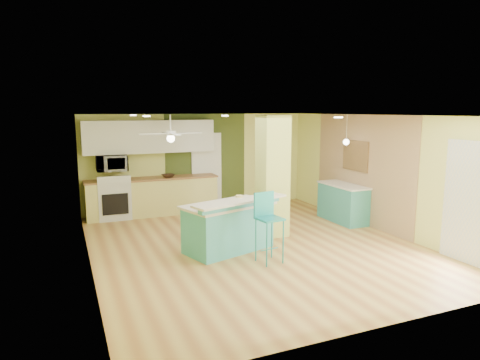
% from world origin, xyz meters
% --- Properties ---
extents(floor, '(6.00, 7.00, 0.01)m').
position_xyz_m(floor, '(0.00, 0.00, -0.01)').
color(floor, '#A56C39').
rests_on(floor, ground).
extents(ceiling, '(6.00, 7.00, 0.01)m').
position_xyz_m(ceiling, '(0.00, 0.00, 2.50)').
color(ceiling, white).
rests_on(ceiling, wall_back).
extents(wall_back, '(6.00, 0.01, 2.50)m').
position_xyz_m(wall_back, '(0.00, 3.50, 1.25)').
color(wall_back, '#E4E97D').
rests_on(wall_back, floor).
extents(wall_front, '(6.00, 0.01, 2.50)m').
position_xyz_m(wall_front, '(0.00, -3.50, 1.25)').
color(wall_front, '#E4E97D').
rests_on(wall_front, floor).
extents(wall_left, '(0.01, 7.00, 2.50)m').
position_xyz_m(wall_left, '(-3.00, 0.00, 1.25)').
color(wall_left, '#E4E97D').
rests_on(wall_left, floor).
extents(wall_right, '(0.01, 7.00, 2.50)m').
position_xyz_m(wall_right, '(3.00, 0.00, 1.25)').
color(wall_right, '#E4E97D').
rests_on(wall_right, floor).
extents(wood_panel, '(0.02, 3.40, 2.50)m').
position_xyz_m(wood_panel, '(2.99, 0.60, 1.25)').
color(wood_panel, '#977556').
rests_on(wood_panel, floor).
extents(olive_accent, '(2.20, 0.02, 2.50)m').
position_xyz_m(olive_accent, '(0.20, 3.49, 1.25)').
color(olive_accent, '#435321').
rests_on(olive_accent, floor).
extents(interior_door, '(0.82, 0.05, 2.00)m').
position_xyz_m(interior_door, '(0.20, 3.46, 1.00)').
color(interior_door, white).
rests_on(interior_door, floor).
extents(french_door, '(0.04, 1.08, 2.10)m').
position_xyz_m(french_door, '(2.97, -2.30, 1.05)').
color(french_door, silver).
rests_on(french_door, floor).
extents(column, '(0.55, 0.55, 2.50)m').
position_xyz_m(column, '(0.65, 0.50, 1.25)').
color(column, '#BAC65B').
rests_on(column, floor).
extents(kitchen_run, '(3.25, 0.63, 0.94)m').
position_xyz_m(kitchen_run, '(-1.30, 3.20, 0.47)').
color(kitchen_run, '#DDD373').
rests_on(kitchen_run, floor).
extents(stove, '(0.76, 0.66, 1.08)m').
position_xyz_m(stove, '(-2.25, 3.19, 0.46)').
color(stove, silver).
rests_on(stove, floor).
extents(upper_cabinets, '(3.20, 0.34, 0.80)m').
position_xyz_m(upper_cabinets, '(-1.30, 3.32, 1.95)').
color(upper_cabinets, silver).
rests_on(upper_cabinets, wall_back).
extents(microwave, '(0.70, 0.48, 0.39)m').
position_xyz_m(microwave, '(-2.25, 3.20, 1.35)').
color(microwave, silver).
rests_on(microwave, wall_back).
extents(ceiling_fan, '(1.41, 1.41, 0.61)m').
position_xyz_m(ceiling_fan, '(-1.10, 2.00, 2.08)').
color(ceiling_fan, white).
rests_on(ceiling_fan, ceiling).
extents(pendant_lamp, '(0.14, 0.14, 0.69)m').
position_xyz_m(pendant_lamp, '(2.65, 0.75, 1.88)').
color(pendant_lamp, white).
rests_on(pendant_lamp, ceiling).
extents(wall_decor, '(0.03, 0.90, 0.70)m').
position_xyz_m(wall_decor, '(2.96, 0.80, 1.55)').
color(wall_decor, brown).
rests_on(wall_decor, wood_panel).
extents(peninsula, '(2.02, 1.51, 1.02)m').
position_xyz_m(peninsula, '(-0.55, -0.08, 0.47)').
color(peninsula, teal).
rests_on(peninsula, floor).
extents(bar_stool, '(0.45, 0.45, 1.21)m').
position_xyz_m(bar_stool, '(-0.15, -0.89, 0.81)').
color(bar_stool, teal).
rests_on(bar_stool, floor).
extents(side_counter, '(0.58, 1.37, 0.88)m').
position_xyz_m(side_counter, '(2.70, 0.85, 0.44)').
color(side_counter, teal).
rests_on(side_counter, floor).
extents(fruit_bowl, '(0.37, 0.37, 0.08)m').
position_xyz_m(fruit_bowl, '(-0.92, 3.12, 0.98)').
color(fruit_bowl, '#352015').
rests_on(fruit_bowl, kitchen_run).
extents(canister, '(0.15, 0.15, 0.17)m').
position_xyz_m(canister, '(-0.37, -0.18, 0.97)').
color(canister, gold).
rests_on(canister, peninsula).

